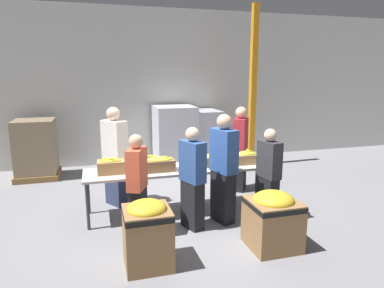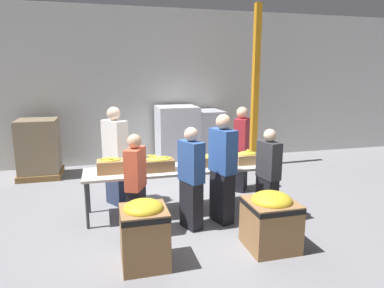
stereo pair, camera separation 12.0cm
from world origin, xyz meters
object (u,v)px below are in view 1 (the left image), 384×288
banana_box_2 (207,160)px  pallet_stack_2 (175,137)px  donation_bin_1 (273,218)px  volunteer_2 (192,179)px  banana_box_0 (111,166)px  volunteer_5 (137,186)px  support_pillar (253,88)px  banana_box_1 (160,164)px  volunteer_0 (115,157)px  volunteer_4 (240,149)px  sorting_table (182,170)px  pallet_stack_1 (200,138)px  donation_bin_0 (147,232)px  volunteer_3 (269,175)px  volunteer_1 (223,169)px  banana_box_3 (246,157)px  pallet_stack_0 (36,150)px

banana_box_2 → pallet_stack_2: bearing=87.8°
banana_box_2 → donation_bin_1: 1.68m
donation_bin_1 → volunteer_2: bearing=135.1°
banana_box_0 → volunteer_5: size_ratio=0.28×
donation_bin_1 → banana_box_0: bearing=142.8°
support_pillar → pallet_stack_2: bearing=165.0°
banana_box_1 → volunteer_0: size_ratio=0.27×
volunteer_4 → sorting_table: bearing=-27.1°
banana_box_1 → pallet_stack_1: pallet_stack_1 is taller
banana_box_0 → banana_box_1: bearing=-5.5°
sorting_table → banana_box_1: banana_box_1 is taller
banana_box_1 → pallet_stack_1: bearing=61.6°
banana_box_1 → donation_bin_1: bearing=-49.4°
donation_bin_1 → support_pillar: 4.58m
volunteer_2 → volunteer_4: volunteer_4 is taller
volunteer_5 → donation_bin_0: bearing=-155.3°
volunteer_3 → donation_bin_1: 0.98m
pallet_stack_1 → support_pillar: bearing=-23.0°
volunteer_0 → donation_bin_1: 2.97m
banana_box_2 → donation_bin_0: 2.06m
volunteer_1 → volunteer_4: bearing=-50.0°
banana_box_3 → volunteer_0: (-2.25, 0.66, -0.00)m
banana_box_1 → volunteer_3: 1.78m
volunteer_0 → volunteer_5: (0.23, -1.33, -0.13)m
banana_box_1 → pallet_stack_1: 3.44m
banana_box_2 → volunteer_4: 1.23m
sorting_table → volunteer_2: 0.68m
banana_box_3 → pallet_stack_0: pallet_stack_0 is taller
banana_box_0 → volunteer_0: volunteer_0 is taller
volunteer_0 → donation_bin_1: size_ratio=2.24×
volunteer_5 → pallet_stack_2: size_ratio=0.98×
donation_bin_1 → support_pillar: (1.57, 4.00, 1.58)m
volunteer_1 → volunteer_5: size_ratio=1.15×
banana_box_3 → banana_box_2: bearing=178.3°
banana_box_1 → volunteer_1: size_ratio=0.27×
banana_box_1 → volunteer_1: 1.05m
banana_box_0 → donation_bin_1: 2.63m
donation_bin_1 → pallet_stack_0: bearing=129.5°
banana_box_3 → volunteer_3: size_ratio=0.28×
banana_box_3 → donation_bin_0: 2.58m
banana_box_3 → banana_box_1: bearing=-178.1°
banana_box_2 → support_pillar: bearing=50.5°
volunteer_2 → sorting_table: bearing=-22.8°
volunteer_5 → donation_bin_0: volunteer_5 is taller
volunteer_1 → pallet_stack_0: (-3.24, 3.37, -0.21)m
volunteer_0 → banana_box_0: bearing=-42.8°
donation_bin_0 → volunteer_0: bearing=96.1°
volunteer_0 → volunteer_2: volunteer_0 is taller
volunteer_1 → donation_bin_0: (-1.37, -0.99, -0.42)m
banana_box_3 → volunteer_2: bearing=-151.2°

